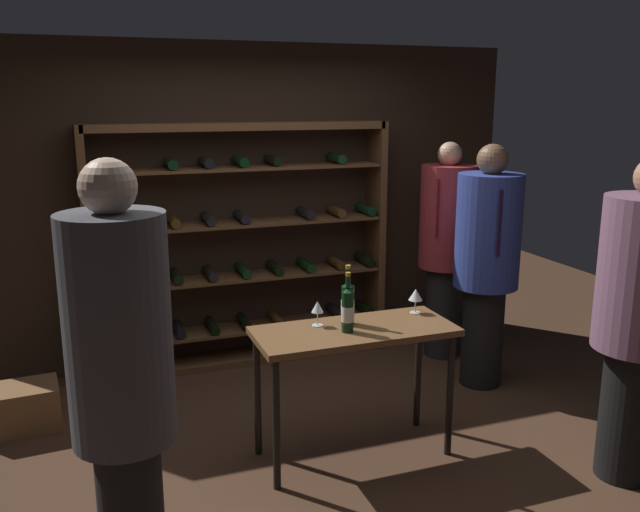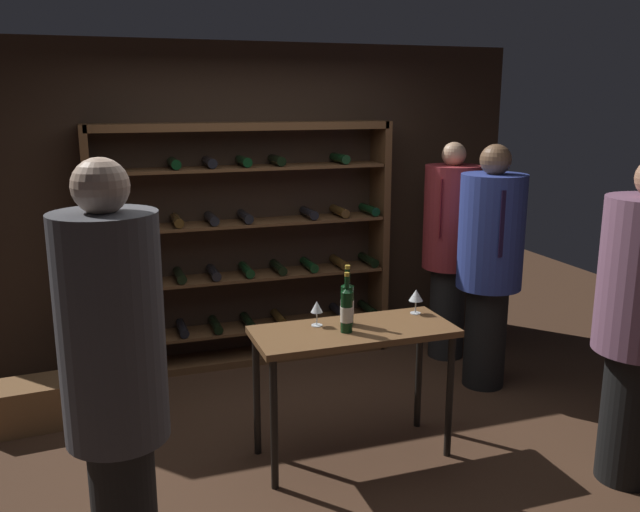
% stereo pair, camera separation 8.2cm
% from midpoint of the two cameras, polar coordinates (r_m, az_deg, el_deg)
% --- Properties ---
extents(ground_plane, '(9.57, 9.57, 0.00)m').
position_cam_midpoint_polar(ground_plane, '(4.47, -0.13, -15.92)').
color(ground_plane, '#472D1E').
extents(back_wall, '(4.81, 0.10, 2.63)m').
position_cam_midpoint_polar(back_wall, '(5.69, -5.97, 4.44)').
color(back_wall, '#332319').
rests_on(back_wall, ground).
extents(wine_rack, '(2.45, 0.32, 2.00)m').
position_cam_midpoint_polar(wine_rack, '(5.53, -5.95, 0.71)').
color(wine_rack, brown).
rests_on(wine_rack, ground).
extents(tasting_table, '(1.21, 0.51, 0.83)m').
position_cam_midpoint_polar(tasting_table, '(4.08, 3.45, -7.53)').
color(tasting_table, brown).
rests_on(tasting_table, ground).
extents(person_bystander_dark_jacket, '(0.48, 0.49, 1.86)m').
position_cam_midpoint_polar(person_bystander_dark_jacket, '(5.18, 14.70, -0.15)').
color(person_bystander_dark_jacket, black).
rests_on(person_bystander_dark_jacket, ground).
extents(person_guest_khaki, '(0.41, 0.41, 1.97)m').
position_cam_midpoint_polar(person_guest_khaki, '(2.80, -16.25, -10.05)').
color(person_guest_khaki, black).
rests_on(person_guest_khaki, ground).
extents(person_bystander_red_print, '(0.46, 0.46, 1.84)m').
position_cam_midpoint_polar(person_bystander_red_print, '(5.71, 11.41, 1.21)').
color(person_bystander_red_print, black).
rests_on(person_bystander_red_print, ground).
extents(wine_crate, '(0.50, 0.37, 0.31)m').
position_cam_midpoint_polar(wine_crate, '(5.03, -23.43, -11.61)').
color(wine_crate, brown).
rests_on(wine_crate, ground).
extents(wine_bottle_amber_reserve, '(0.07, 0.07, 0.36)m').
position_cam_midpoint_polar(wine_bottle_amber_reserve, '(3.94, 2.88, -4.60)').
color(wine_bottle_amber_reserve, black).
rests_on(wine_bottle_amber_reserve, tasting_table).
extents(wine_bottle_gold_foil, '(0.08, 0.08, 0.37)m').
position_cam_midpoint_polar(wine_bottle_gold_foil, '(4.08, 2.91, -4.02)').
color(wine_bottle_gold_foil, black).
rests_on(wine_bottle_gold_foil, tasting_table).
extents(wine_glass_stemmed_left, '(0.09, 0.09, 0.16)m').
position_cam_midpoint_polar(wine_glass_stemmed_left, '(4.33, 8.71, -3.39)').
color(wine_glass_stemmed_left, silver).
rests_on(wine_glass_stemmed_left, tasting_table).
extents(wine_glass_stemmed_right, '(0.07, 0.07, 0.16)m').
position_cam_midpoint_polar(wine_glass_stemmed_right, '(4.05, 0.30, -4.45)').
color(wine_glass_stemmed_right, silver).
rests_on(wine_glass_stemmed_right, tasting_table).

